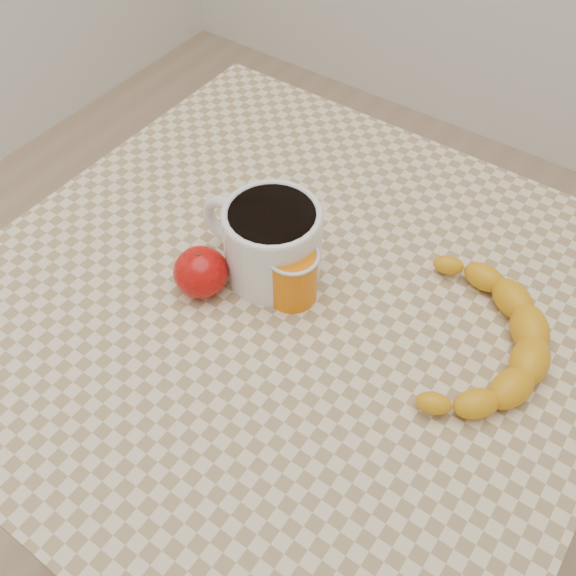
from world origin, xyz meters
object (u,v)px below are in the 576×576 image
Objects in this scene: apple at (201,272)px; banana at (479,337)px; table at (288,337)px; coffee_mug at (270,239)px; orange_juice_glass at (293,274)px.

apple is 0.35m from banana.
coffee_mug reaches higher than table.
apple is 0.26× the size of banana.
coffee_mug is at bearing 149.48° from table.
coffee_mug is at bearing 56.22° from apple.
coffee_mug is 2.14× the size of apple.
coffee_mug is 0.56× the size of banana.
orange_juice_glass reaches higher than apple.
apple is (-0.05, -0.08, -0.03)m from coffee_mug.
table is 0.26m from banana.
coffee_mug is 0.10m from apple.
table is 2.56× the size of banana.
apple is at bearing -172.16° from banana.
coffee_mug is at bearing 176.23° from banana.
orange_juice_glass reaches higher than table.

